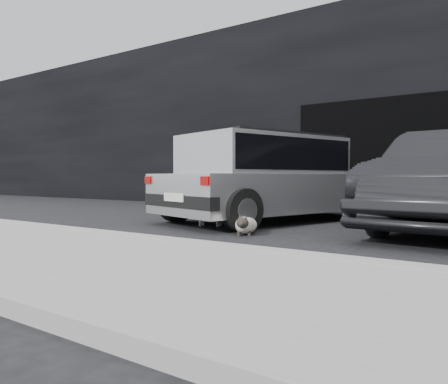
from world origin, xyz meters
The scene contains 8 objects.
ground centered at (0.00, 0.00, 0.00)m, with size 80.00×80.00×0.00m, color black.
building_facade centered at (1.00, 6.00, 2.50)m, with size 34.00×4.00×5.00m, color black.
garage_opening centered at (1.00, 3.99, 1.30)m, with size 4.00×0.10×2.60m, color black.
curb centered at (1.00, -2.60, 0.06)m, with size 18.00×0.25×0.12m, color gray.
sidewalk centered at (1.00, -3.80, 0.06)m, with size 18.00×2.20×0.11m, color gray.
silver_hatchback centered at (-0.13, 0.72, 0.84)m, with size 3.04×4.56×1.55m.
cat_siamese centered at (0.52, -1.09, 0.14)m, with size 0.49×0.80×0.30m.
cat_white centered at (-0.50, -0.49, 0.18)m, with size 0.75×0.38×0.36m.
Camera 1 is at (3.71, -6.21, 0.80)m, focal length 35.00 mm.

